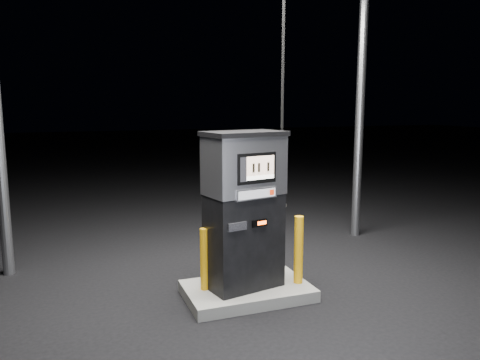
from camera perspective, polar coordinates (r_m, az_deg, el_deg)
name	(u,v)px	position (r m, az deg, el deg)	size (l,w,h in m)	color
ground	(247,296)	(6.28, 0.88, -14.01)	(80.00, 80.00, 0.00)	black
pump_island	(247,291)	(6.25, 0.88, -13.38)	(1.60, 1.00, 0.15)	gray
fuel_dispenser	(244,209)	(5.91, 0.53, -3.50)	(1.15, 0.78, 4.15)	black
bollard_left	(204,259)	(5.99, -4.37, -9.60)	(0.11, 0.11, 0.80)	#F7AA0D
bollard_right	(299,250)	(6.22, 7.15, -8.44)	(0.12, 0.12, 0.90)	#F7AA0D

